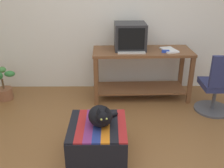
{
  "coord_description": "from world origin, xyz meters",
  "views": [
    {
      "loc": [
        0.04,
        -2.15,
        1.87
      ],
      "look_at": [
        0.06,
        0.85,
        0.55
      ],
      "focal_mm": 41.16,
      "sensor_mm": 36.0,
      "label": 1
    }
  ],
  "objects_px": {
    "book": "(169,50)",
    "desk": "(142,66)",
    "keyboard": "(131,52)",
    "potted_plant": "(3,86)",
    "stapler": "(166,51)",
    "ottoman_with_blanket": "(98,140)",
    "cat": "(101,116)",
    "office_chair": "(218,88)",
    "tv_monitor": "(130,37)"
  },
  "relations": [
    {
      "from": "tv_monitor",
      "to": "stapler",
      "type": "relative_size",
      "value": 4.29
    },
    {
      "from": "ottoman_with_blanket",
      "to": "potted_plant",
      "type": "relative_size",
      "value": 1.29
    },
    {
      "from": "desk",
      "to": "keyboard",
      "type": "bearing_deg",
      "value": -144.89
    },
    {
      "from": "keyboard",
      "to": "book",
      "type": "relative_size",
      "value": 1.34
    },
    {
      "from": "keyboard",
      "to": "potted_plant",
      "type": "height_order",
      "value": "keyboard"
    },
    {
      "from": "desk",
      "to": "tv_monitor",
      "type": "bearing_deg",
      "value": 161.77
    },
    {
      "from": "cat",
      "to": "book",
      "type": "bearing_deg",
      "value": 41.78
    },
    {
      "from": "book",
      "to": "potted_plant",
      "type": "xyz_separation_m",
      "value": [
        -2.57,
        -0.05,
        -0.56
      ]
    },
    {
      "from": "keyboard",
      "to": "potted_plant",
      "type": "distance_m",
      "value": 2.07
    },
    {
      "from": "potted_plant",
      "to": "stapler",
      "type": "distance_m",
      "value": 2.56
    },
    {
      "from": "tv_monitor",
      "to": "cat",
      "type": "height_order",
      "value": "tv_monitor"
    },
    {
      "from": "desk",
      "to": "ottoman_with_blanket",
      "type": "height_order",
      "value": "desk"
    },
    {
      "from": "cat",
      "to": "potted_plant",
      "type": "xyz_separation_m",
      "value": [
        -1.58,
        1.38,
        -0.27
      ]
    },
    {
      "from": "cat",
      "to": "potted_plant",
      "type": "bearing_deg",
      "value": 125.45
    },
    {
      "from": "keyboard",
      "to": "office_chair",
      "type": "height_order",
      "value": "office_chair"
    },
    {
      "from": "potted_plant",
      "to": "stapler",
      "type": "height_order",
      "value": "stapler"
    },
    {
      "from": "cat",
      "to": "office_chair",
      "type": "distance_m",
      "value": 1.86
    },
    {
      "from": "potted_plant",
      "to": "stapler",
      "type": "xyz_separation_m",
      "value": [
        2.49,
        -0.05,
        0.56
      ]
    },
    {
      "from": "desk",
      "to": "stapler",
      "type": "distance_m",
      "value": 0.44
    },
    {
      "from": "book",
      "to": "ottoman_with_blanket",
      "type": "xyz_separation_m",
      "value": [
        -1.02,
        -1.42,
        -0.59
      ]
    },
    {
      "from": "desk",
      "to": "book",
      "type": "relative_size",
      "value": 5.06
    },
    {
      "from": "book",
      "to": "stapler",
      "type": "distance_m",
      "value": 0.12
    },
    {
      "from": "cat",
      "to": "desk",
      "type": "bearing_deg",
      "value": 54.41
    },
    {
      "from": "desk",
      "to": "cat",
      "type": "height_order",
      "value": "desk"
    },
    {
      "from": "book",
      "to": "office_chair",
      "type": "xyz_separation_m",
      "value": [
        0.61,
        -0.49,
        -0.4
      ]
    },
    {
      "from": "desk",
      "to": "potted_plant",
      "type": "height_order",
      "value": "desk"
    },
    {
      "from": "book",
      "to": "desk",
      "type": "bearing_deg",
      "value": 160.69
    },
    {
      "from": "ottoman_with_blanket",
      "to": "cat",
      "type": "distance_m",
      "value": 0.31
    },
    {
      "from": "book",
      "to": "stapler",
      "type": "bearing_deg",
      "value": -140.94
    },
    {
      "from": "tv_monitor",
      "to": "stapler",
      "type": "xyz_separation_m",
      "value": [
        0.51,
        -0.19,
        -0.17
      ]
    },
    {
      "from": "book",
      "to": "ottoman_with_blanket",
      "type": "height_order",
      "value": "book"
    },
    {
      "from": "keyboard",
      "to": "stapler",
      "type": "distance_m",
      "value": 0.5
    },
    {
      "from": "tv_monitor",
      "to": "stapler",
      "type": "distance_m",
      "value": 0.57
    },
    {
      "from": "keyboard",
      "to": "tv_monitor",
      "type": "bearing_deg",
      "value": 91.84
    },
    {
      "from": "keyboard",
      "to": "potted_plant",
      "type": "xyz_separation_m",
      "value": [
        -1.99,
        0.05,
        -0.56
      ]
    },
    {
      "from": "tv_monitor",
      "to": "ottoman_with_blanket",
      "type": "height_order",
      "value": "tv_monitor"
    },
    {
      "from": "tv_monitor",
      "to": "keyboard",
      "type": "height_order",
      "value": "tv_monitor"
    },
    {
      "from": "keyboard",
      "to": "book",
      "type": "xyz_separation_m",
      "value": [
        0.58,
        0.1,
        -0.0
      ]
    },
    {
      "from": "ottoman_with_blanket",
      "to": "tv_monitor",
      "type": "bearing_deg",
      "value": 73.88
    },
    {
      "from": "cat",
      "to": "keyboard",
      "type": "bearing_deg",
      "value": 59.27
    },
    {
      "from": "tv_monitor",
      "to": "potted_plant",
      "type": "height_order",
      "value": "tv_monitor"
    },
    {
      "from": "potted_plant",
      "to": "desk",
      "type": "bearing_deg",
      "value": 2.13
    },
    {
      "from": "book",
      "to": "potted_plant",
      "type": "bearing_deg",
      "value": 166.47
    },
    {
      "from": "potted_plant",
      "to": "office_chair",
      "type": "distance_m",
      "value": 3.21
    },
    {
      "from": "stapler",
      "to": "keyboard",
      "type": "bearing_deg",
      "value": 95.45
    },
    {
      "from": "keyboard",
      "to": "cat",
      "type": "height_order",
      "value": "keyboard"
    },
    {
      "from": "desk",
      "to": "ottoman_with_blanket",
      "type": "relative_size",
      "value": 2.3
    },
    {
      "from": "desk",
      "to": "book",
      "type": "distance_m",
      "value": 0.47
    },
    {
      "from": "desk",
      "to": "stapler",
      "type": "bearing_deg",
      "value": -23.78
    },
    {
      "from": "book",
      "to": "ottoman_with_blanket",
      "type": "bearing_deg",
      "value": -140.31
    }
  ]
}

